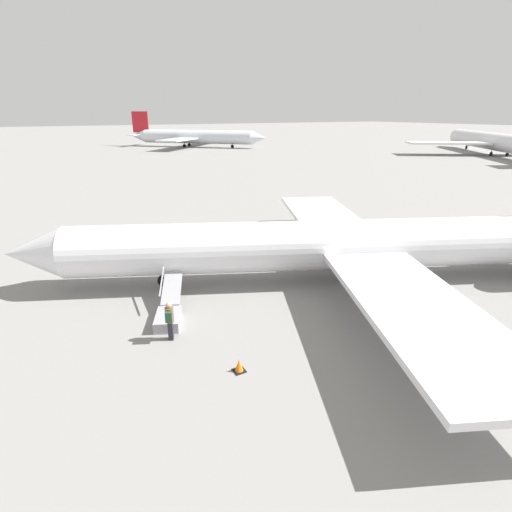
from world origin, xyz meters
The scene contains 7 objects.
ground_plane centered at (0.00, 0.00, 0.00)m, with size 600.00×600.00×0.00m, color gray.
airplane_main centered at (-0.96, 0.43, 2.18)m, with size 33.63×26.56×7.31m.
airplane_taxiing_distant centered at (-78.10, -38.30, 2.93)m, with size 35.02×43.96×9.84m.
airplane_far_left centered at (-26.99, -91.40, 2.78)m, with size 31.74×31.97×9.32m.
boarding_stairs centered at (9.54, 0.02, 0.38)m, with size 2.56×4.08×1.78m.
passenger centered at (10.00, 1.72, 1.00)m, with size 0.46×0.57×1.74m.
traffic_cone_near_stairs centered at (8.48, 5.11, 0.22)m, with size 0.45×0.45×0.49m.
Camera 1 is at (14.11, 16.43, 9.17)m, focal length 28.00 mm.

